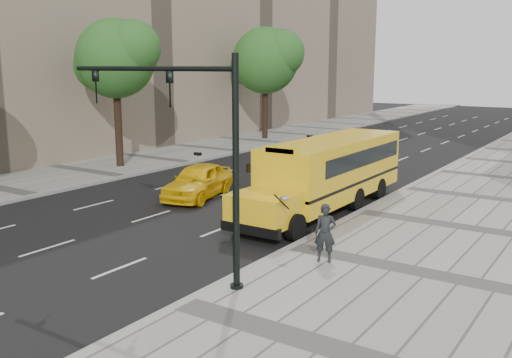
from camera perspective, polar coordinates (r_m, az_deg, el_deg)
The scene contains 11 objects.
ground at distance 26.97m, azimuth -1.46°, elevation -1.78°, with size 140.00×140.00×0.00m, color black.
sidewalk_far at distance 34.37m, azimuth -16.63°, elevation 0.72°, with size 6.00×140.00×0.15m, color gray.
curb_museum at distance 24.09m, azimuth 10.30°, elevation -3.36°, with size 0.30×140.00×0.15m, color gray.
curb_far at distance 32.14m, azimuth -13.20°, elevation 0.19°, with size 0.30×140.00×0.15m, color gray.
tree_b at distance 34.82m, azimuth -13.81°, elevation 11.68°, with size 5.18×4.61×8.80m.
tree_c at distance 47.26m, azimuth 1.03°, elevation 11.82°, with size 6.04×5.37×9.19m.
school_bus at distance 24.54m, azimuth 7.44°, elevation 1.04°, with size 2.96×11.56×3.19m.
taxi_near at distance 26.70m, azimuth -5.80°, elevation -0.19°, with size 1.91×4.74×1.61m, color yellow.
taxi_far at distance 34.86m, azimuth 5.36°, elevation 2.37°, with size 1.54×4.42×1.46m, color yellow.
pedestrian at distance 17.61m, azimuth 6.94°, elevation -5.39°, with size 0.66×0.43×1.82m, color black.
traffic_signal at distance 15.63m, azimuth -6.24°, elevation 3.89°, with size 6.18×0.36×6.40m.
Camera 1 is at (15.17, -21.46, 6.08)m, focal length 40.00 mm.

